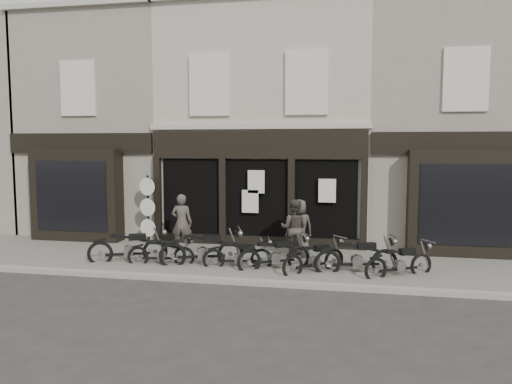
% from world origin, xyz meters
% --- Properties ---
extents(ground_plane, '(90.00, 90.00, 0.00)m').
position_xyz_m(ground_plane, '(0.00, 0.00, 0.00)').
color(ground_plane, '#2D2B28').
rests_on(ground_plane, ground).
extents(pavement, '(30.00, 4.20, 0.12)m').
position_xyz_m(pavement, '(0.00, 0.90, 0.06)').
color(pavement, '#625F57').
rests_on(pavement, ground_plane).
extents(kerb, '(30.00, 0.25, 0.13)m').
position_xyz_m(kerb, '(0.00, -1.25, 0.07)').
color(kerb, gray).
rests_on(kerb, ground_plane).
extents(central_building, '(7.30, 6.22, 8.34)m').
position_xyz_m(central_building, '(0.00, 5.95, 4.08)').
color(central_building, '#ADA595').
rests_on(central_building, ground).
extents(neighbour_left, '(5.60, 6.73, 8.34)m').
position_xyz_m(neighbour_left, '(-6.35, 5.90, 4.04)').
color(neighbour_left, gray).
rests_on(neighbour_left, ground).
extents(neighbour_right, '(5.60, 6.73, 8.34)m').
position_xyz_m(neighbour_right, '(6.35, 5.90, 4.04)').
color(neighbour_right, gray).
rests_on(neighbour_right, ground).
extents(motorcycle_0, '(2.13, 1.15, 1.08)m').
position_xyz_m(motorcycle_0, '(-3.21, 0.09, 0.43)').
color(motorcycle_0, black).
rests_on(motorcycle_0, ground).
extents(motorcycle_1, '(1.88, 0.63, 0.91)m').
position_xyz_m(motorcycle_1, '(-2.16, -0.04, 0.36)').
color(motorcycle_1, black).
rests_on(motorcycle_1, ground).
extents(motorcycle_2, '(2.27, 1.12, 1.14)m').
position_xyz_m(motorcycle_2, '(-1.00, 0.12, 0.45)').
color(motorcycle_2, black).
rests_on(motorcycle_2, ground).
extents(motorcycle_3, '(1.90, 0.71, 0.92)m').
position_xyz_m(motorcycle_3, '(0.05, 0.05, 0.37)').
color(motorcycle_3, black).
rests_on(motorcycle_3, ground).
extents(motorcycle_4, '(1.92, 1.30, 1.01)m').
position_xyz_m(motorcycle_4, '(1.06, 0.11, 0.40)').
color(motorcycle_4, black).
rests_on(motorcycle_4, ground).
extents(motorcycle_5, '(1.64, 1.54, 0.97)m').
position_xyz_m(motorcycle_5, '(2.15, -0.04, 0.39)').
color(motorcycle_5, black).
rests_on(motorcycle_5, ground).
extents(motorcycle_6, '(2.19, 0.91, 1.07)m').
position_xyz_m(motorcycle_6, '(3.25, 0.12, 0.43)').
color(motorcycle_6, black).
rests_on(motorcycle_6, ground).
extents(motorcycle_7, '(1.82, 1.29, 0.97)m').
position_xyz_m(motorcycle_7, '(4.33, -0.06, 0.39)').
color(motorcycle_7, black).
rests_on(motorcycle_7, ground).
extents(man_left, '(0.68, 0.47, 1.80)m').
position_xyz_m(man_left, '(-2.15, 1.63, 1.02)').
color(man_left, '#453E39').
rests_on(man_left, pavement).
extents(man_centre, '(0.89, 0.72, 1.72)m').
position_xyz_m(man_centre, '(1.41, 1.53, 0.98)').
color(man_centre, '#3D3731').
rests_on(man_centre, pavement).
extents(man_right, '(0.97, 0.81, 1.69)m').
position_xyz_m(man_right, '(1.53, 1.84, 0.97)').
color(man_right, '#423D37').
rests_on(man_right, pavement).
extents(advert_sign_post, '(0.59, 0.38, 2.44)m').
position_xyz_m(advert_sign_post, '(-3.59, 2.37, 1.19)').
color(advert_sign_post, black).
rests_on(advert_sign_post, ground).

